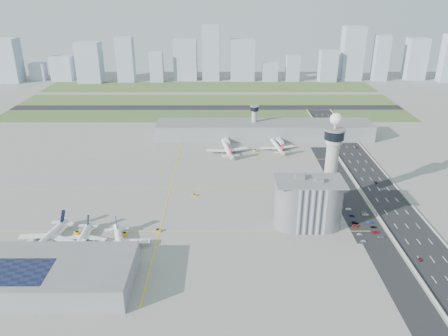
{
  "coord_description": "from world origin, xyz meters",
  "views": [
    {
      "loc": [
        -0.92,
        -262.1,
        140.56
      ],
      "look_at": [
        0.0,
        35.0,
        15.0
      ],
      "focal_mm": 35.0,
      "sensor_mm": 36.0,
      "label": 1
    }
  ],
  "objects_px": {
    "tug_2": "(158,230)",
    "jet_bridge_far_1": "(278,140)",
    "tug_5": "(255,151)",
    "car_lot_10": "(365,215)",
    "car_lot_2": "(356,226)",
    "secondary_tower": "(254,119)",
    "car_hw_1": "(375,182)",
    "jet_bridge_near_1": "(73,257)",
    "tug_3": "(194,195)",
    "airplane_far_a": "(227,146)",
    "car_lot_6": "(381,237)",
    "tug_1": "(125,234)",
    "car_hw_0": "(420,260)",
    "car_hw_4": "(325,127)",
    "control_tower": "(332,156)",
    "tug_0": "(77,232)",
    "admin_building": "(308,203)",
    "jet_bridge_near_0": "(18,257)",
    "car_lot_7": "(375,232)",
    "car_lot_8": "(374,227)",
    "car_lot_3": "(355,223)",
    "car_lot_9": "(370,223)",
    "jet_bridge_near_2": "(128,257)",
    "airplane_near_a": "(46,235)",
    "car_lot_4": "(352,215)",
    "airplane_near_b": "(81,236)",
    "tug_4": "(219,150)",
    "car_lot_11": "(364,212)",
    "car_lot_5": "(348,209)",
    "airplane_far_b": "(277,144)",
    "jet_bridge_far_0": "(226,140)",
    "car_lot_1": "(360,234)"
  },
  "relations": [
    {
      "from": "secondary_tower",
      "to": "car_lot_6",
      "type": "xyz_separation_m",
      "value": [
        63.96,
        -187.77,
        -18.21
      ]
    },
    {
      "from": "jet_bridge_near_0",
      "to": "car_lot_5",
      "type": "bearing_deg",
      "value": -63.47
    },
    {
      "from": "airplane_far_b",
      "to": "tug_2",
      "type": "distance_m",
      "value": 170.45
    },
    {
      "from": "control_tower",
      "to": "car_lot_3",
      "type": "bearing_deg",
      "value": -68.31
    },
    {
      "from": "tug_2",
      "to": "car_hw_4",
      "type": "height_order",
      "value": "tug_2"
    },
    {
      "from": "jet_bridge_near_0",
      "to": "jet_bridge_near_2",
      "type": "bearing_deg",
      "value": -80.0
    },
    {
      "from": "tug_3",
      "to": "car_lot_10",
      "type": "height_order",
      "value": "tug_3"
    },
    {
      "from": "jet_bridge_near_1",
      "to": "tug_3",
      "type": "relative_size",
      "value": 4.95
    },
    {
      "from": "control_tower",
      "to": "tug_0",
      "type": "height_order",
      "value": "control_tower"
    },
    {
      "from": "car_hw_1",
      "to": "car_hw_0",
      "type": "bearing_deg",
      "value": -97.29
    },
    {
      "from": "jet_bridge_far_1",
      "to": "airplane_near_b",
      "type": "bearing_deg",
      "value": -47.96
    },
    {
      "from": "admin_building",
      "to": "car_lot_5",
      "type": "relative_size",
      "value": 10.85
    },
    {
      "from": "jet_bridge_near_1",
      "to": "jet_bridge_far_1",
      "type": "relative_size",
      "value": 1.0
    },
    {
      "from": "tug_4",
      "to": "car_lot_11",
      "type": "distance_m",
      "value": 152.84
    },
    {
      "from": "secondary_tower",
      "to": "car_lot_1",
      "type": "height_order",
      "value": "secondary_tower"
    },
    {
      "from": "secondary_tower",
      "to": "jet_bridge_far_1",
      "type": "relative_size",
      "value": 2.28
    },
    {
      "from": "control_tower",
      "to": "car_lot_3",
      "type": "xyz_separation_m",
      "value": [
        11.31,
        -28.43,
        -34.42
      ]
    },
    {
      "from": "car_hw_0",
      "to": "car_lot_7",
      "type": "bearing_deg",
      "value": 119.36
    },
    {
      "from": "airplane_far_b",
      "to": "car_lot_2",
      "type": "xyz_separation_m",
      "value": [
        33.49,
        -138.53,
        -4.69
      ]
    },
    {
      "from": "car_lot_10",
      "to": "car_lot_11",
      "type": "relative_size",
      "value": 1.17
    },
    {
      "from": "airplane_near_a",
      "to": "airplane_far_a",
      "type": "relative_size",
      "value": 0.95
    },
    {
      "from": "airplane_far_a",
      "to": "car_lot_4",
      "type": "bearing_deg",
      "value": -154.36
    },
    {
      "from": "car_lot_7",
      "to": "car_lot_8",
      "type": "xyz_separation_m",
      "value": [
        0.77,
        5.99,
        -0.04
      ]
    },
    {
      "from": "tug_5",
      "to": "car_lot_10",
      "type": "bearing_deg",
      "value": 95.68
    },
    {
      "from": "admin_building",
      "to": "jet_bridge_near_0",
      "type": "bearing_deg",
      "value": -166.7
    },
    {
      "from": "tug_2",
      "to": "jet_bridge_far_1",
      "type": "bearing_deg",
      "value": 143.57
    },
    {
      "from": "tug_1",
      "to": "tug_0",
      "type": "bearing_deg",
      "value": -171.73
    },
    {
      "from": "airplane_near_a",
      "to": "car_lot_4",
      "type": "distance_m",
      "value": 190.81
    },
    {
      "from": "car_lot_7",
      "to": "car_lot_11",
      "type": "height_order",
      "value": "car_lot_7"
    },
    {
      "from": "jet_bridge_near_2",
      "to": "car_lot_4",
      "type": "distance_m",
      "value": 145.7
    },
    {
      "from": "airplane_near_b",
      "to": "tug_5",
      "type": "bearing_deg",
      "value": 143.99
    },
    {
      "from": "control_tower",
      "to": "car_lot_9",
      "type": "height_order",
      "value": "control_tower"
    },
    {
      "from": "tug_1",
      "to": "car_lot_11",
      "type": "distance_m",
      "value": 155.88
    },
    {
      "from": "car_hw_1",
      "to": "tug_1",
      "type": "bearing_deg",
      "value": -159.8
    },
    {
      "from": "jet_bridge_near_0",
      "to": "car_hw_4",
      "type": "bearing_deg",
      "value": -32.23
    },
    {
      "from": "airplane_far_a",
      "to": "car_lot_6",
      "type": "relative_size",
      "value": 10.5
    },
    {
      "from": "tug_5",
      "to": "car_lot_1",
      "type": "bearing_deg",
      "value": 87.72
    },
    {
      "from": "tug_3",
      "to": "car_lot_2",
      "type": "relative_size",
      "value": 0.61
    },
    {
      "from": "secondary_tower",
      "to": "car_hw_1",
      "type": "bearing_deg",
      "value": -51.84
    },
    {
      "from": "car_hw_4",
      "to": "car_lot_10",
      "type": "bearing_deg",
      "value": -96.75
    },
    {
      "from": "airplane_near_a",
      "to": "car_lot_3",
      "type": "bearing_deg",
      "value": 109.11
    },
    {
      "from": "control_tower",
      "to": "tug_4",
      "type": "relative_size",
      "value": 20.31
    },
    {
      "from": "control_tower",
      "to": "car_hw_4",
      "type": "relative_size",
      "value": 19.39
    },
    {
      "from": "car_lot_3",
      "to": "car_hw_4",
      "type": "height_order",
      "value": "car_lot_3"
    },
    {
      "from": "jet_bridge_far_0",
      "to": "jet_bridge_far_1",
      "type": "relative_size",
      "value": 1.0
    },
    {
      "from": "tug_1",
      "to": "tug_2",
      "type": "relative_size",
      "value": 0.89
    },
    {
      "from": "secondary_tower",
      "to": "airplane_near_b",
      "type": "bearing_deg",
      "value": -120.66
    },
    {
      "from": "tug_1",
      "to": "tug_3",
      "type": "bearing_deg",
      "value": 64.09
    },
    {
      "from": "jet_bridge_far_0",
      "to": "car_hw_0",
      "type": "distance_m",
      "value": 220.13
    },
    {
      "from": "car_lot_10",
      "to": "car_lot_2",
      "type": "bearing_deg",
      "value": 148.95
    }
  ]
}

